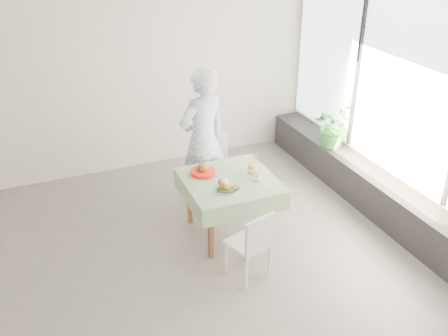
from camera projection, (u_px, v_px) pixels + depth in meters
name	position (u px, v px, depth m)	size (l,w,h in m)	color
floor	(171.00, 263.00, 5.60)	(6.00, 6.00, 0.00)	#615E5C
ceiling	(155.00, 4.00, 4.30)	(6.00, 6.00, 0.00)	white
wall_back	(112.00, 80.00, 6.99)	(6.00, 0.02, 2.80)	white
wall_front	(288.00, 320.00, 2.91)	(6.00, 0.02, 2.80)	white
wall_right	(404.00, 108.00, 5.98)	(0.02, 5.00, 2.80)	white
window_pane	(406.00, 89.00, 5.86)	(0.01, 4.80, 2.18)	#D1E0F9
window_ledge	(377.00, 194.00, 6.45)	(0.40, 4.80, 0.50)	black
cafe_table	(230.00, 200.00, 5.91)	(1.06, 1.06, 0.74)	brown
chair_far	(211.00, 183.00, 6.64)	(0.58, 0.58, 0.92)	white
chair_near	(249.00, 256.00, 5.31)	(0.47, 0.47, 0.80)	white
diner	(203.00, 140.00, 6.28)	(0.69, 0.45, 1.88)	#94B5EC
main_dish	(226.00, 187.00, 5.53)	(0.30, 0.30, 0.15)	white
juice_cup_orange	(252.00, 168.00, 5.88)	(0.10, 0.10, 0.29)	white
juice_cup_lemonade	(257.00, 176.00, 5.71)	(0.09, 0.09, 0.27)	white
second_dish	(203.00, 171.00, 5.88)	(0.30, 0.30, 0.14)	red
potted_plant	(333.00, 125.00, 7.03)	(0.56, 0.49, 0.63)	#2C7E2A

